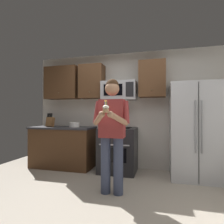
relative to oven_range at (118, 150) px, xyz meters
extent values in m
plane|color=#9E9384|center=(0.15, -1.36, -0.46)|extent=(6.00, 6.00, 0.00)
cube|color=beige|center=(0.15, 0.39, 0.84)|extent=(4.40, 0.10, 2.60)
cube|color=black|center=(0.00, 0.00, 0.00)|extent=(0.76, 0.66, 0.92)
cube|color=black|center=(0.00, -0.33, -0.04)|extent=(0.48, 0.01, 0.28)
cylinder|color=#99999E|center=(0.00, -0.36, 0.16)|extent=(0.60, 0.03, 0.03)
cylinder|color=black|center=(-0.18, -0.14, 0.46)|extent=(0.18, 0.18, 0.01)
cylinder|color=black|center=(0.18, -0.14, 0.46)|extent=(0.18, 0.18, 0.01)
cylinder|color=black|center=(-0.18, 0.14, 0.46)|extent=(0.18, 0.18, 0.01)
cylinder|color=black|center=(0.18, 0.14, 0.46)|extent=(0.18, 0.18, 0.01)
cube|color=#9EA0A5|center=(0.00, 0.12, 1.26)|extent=(0.74, 0.40, 0.40)
cube|color=black|center=(-0.09, -0.08, 1.26)|extent=(0.40, 0.01, 0.24)
cube|color=black|center=(0.26, -0.08, 1.26)|extent=(0.16, 0.01, 0.30)
cube|color=#B7BABF|center=(1.50, -0.04, 0.44)|extent=(0.90, 0.72, 1.80)
cylinder|color=gray|center=(1.45, -0.41, 0.54)|extent=(0.02, 0.02, 0.90)
cylinder|color=gray|center=(1.55, -0.41, 0.54)|extent=(0.02, 0.02, 0.90)
cube|color=black|center=(1.50, -0.40, 0.44)|extent=(0.01, 0.01, 1.74)
cube|color=#4C301C|center=(-1.40, 0.17, 1.49)|extent=(0.80, 0.34, 0.76)
sphere|color=brown|center=(-1.40, -0.01, 1.24)|extent=(0.03, 0.03, 0.03)
cube|color=#4C301C|center=(-0.65, 0.17, 1.49)|extent=(0.55, 0.34, 0.76)
sphere|color=brown|center=(-0.65, -0.01, 1.24)|extent=(0.03, 0.03, 0.03)
cube|color=#4C301C|center=(0.70, 0.17, 1.49)|extent=(0.55, 0.34, 0.76)
sphere|color=brown|center=(0.70, -0.01, 1.24)|extent=(0.03, 0.03, 0.03)
cube|color=#4C301C|center=(-1.30, 0.02, -0.02)|extent=(1.40, 0.62, 0.88)
cube|color=#2D2D33|center=(-1.30, 0.02, 0.44)|extent=(1.44, 0.66, 0.04)
cube|color=brown|center=(-1.60, -0.03, 0.57)|extent=(0.16, 0.15, 0.24)
cylinder|color=black|center=(-1.65, -0.05, 0.72)|extent=(0.02, 0.04, 0.09)
cylinder|color=black|center=(-1.63, -0.05, 0.72)|extent=(0.02, 0.04, 0.09)
cylinder|color=black|center=(-1.61, -0.05, 0.72)|extent=(0.02, 0.04, 0.09)
cylinder|color=black|center=(-1.59, -0.05, 0.72)|extent=(0.02, 0.04, 0.09)
cylinder|color=black|center=(-1.57, -0.05, 0.72)|extent=(0.02, 0.04, 0.09)
cylinder|color=black|center=(-1.54, -0.05, 0.72)|extent=(0.02, 0.04, 0.09)
cylinder|color=white|center=(-1.00, -0.02, 0.51)|extent=(0.22, 0.22, 0.10)
torus|color=white|center=(-1.00, -0.02, 0.56)|extent=(0.23, 0.23, 0.01)
cylinder|color=#383F59|center=(0.05, -1.08, -0.03)|extent=(0.15, 0.15, 0.86)
cylinder|color=#383F59|center=(0.25, -1.08, -0.03)|extent=(0.15, 0.15, 0.86)
cube|color=maroon|center=(0.15, -1.08, 0.69)|extent=(0.38, 0.22, 0.58)
sphere|color=#A37556|center=(0.15, -1.08, 1.15)|extent=(0.22, 0.22, 0.22)
sphere|color=#382314|center=(0.15, -1.07, 1.20)|extent=(0.20, 0.20, 0.20)
cylinder|color=maroon|center=(-0.08, -1.11, 0.78)|extent=(0.15, 0.18, 0.35)
cylinder|color=#A37556|center=(0.00, -1.27, 0.69)|extent=(0.26, 0.33, 0.21)
sphere|color=#A37556|center=(0.09, -1.40, 0.76)|extent=(0.09, 0.09, 0.09)
cylinder|color=maroon|center=(0.37, -1.11, 0.78)|extent=(0.15, 0.18, 0.35)
cylinder|color=#A37556|center=(0.30, -1.27, 0.69)|extent=(0.26, 0.33, 0.21)
sphere|color=#A37556|center=(0.21, -1.40, 0.76)|extent=(0.09, 0.09, 0.09)
cylinder|color=#A87F56|center=(0.15, -1.42, 0.80)|extent=(0.08, 0.08, 0.06)
ellipsoid|color=white|center=(0.15, -1.42, 0.85)|extent=(0.09, 0.09, 0.06)
cylinder|color=#4CBF66|center=(0.16, -1.42, 0.90)|extent=(0.01, 0.01, 0.06)
ellipsoid|color=#FFD159|center=(0.16, -1.42, 0.94)|extent=(0.01, 0.01, 0.02)
cylinder|color=#F2D84C|center=(0.14, -1.40, 0.90)|extent=(0.01, 0.01, 0.06)
ellipsoid|color=#FFD159|center=(0.14, -1.40, 0.94)|extent=(0.01, 0.01, 0.02)
cylinder|color=#4C7FE5|center=(0.14, -1.43, 0.90)|extent=(0.01, 0.01, 0.06)
ellipsoid|color=#FFD159|center=(0.14, -1.43, 0.94)|extent=(0.01, 0.01, 0.02)
camera|label=1|loc=(0.87, -3.87, 0.77)|focal=30.16mm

